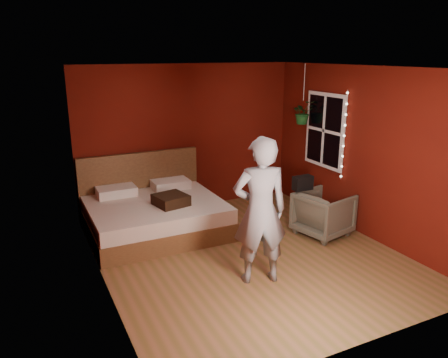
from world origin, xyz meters
TOP-DOWN VIEW (x-y plane):
  - floor at (0.00, 0.00)m, footprint 4.50×4.50m
  - room_walls at (0.00, 0.00)m, footprint 4.04×4.54m
  - window at (1.97, 0.90)m, footprint 0.05×0.97m
  - fairy_lights at (1.94, 0.37)m, footprint 0.04×0.04m
  - bed at (-0.95, 1.42)m, footprint 2.08×1.76m
  - person at (-0.23, -0.69)m, footprint 0.77×0.61m
  - armchair at (1.41, 0.11)m, footprint 0.91×0.89m
  - handbag at (1.19, 0.39)m, footprint 0.31×0.16m
  - throw_pillow at (-0.76, 1.09)m, footprint 0.54×0.54m
  - hanging_plant at (1.80, 1.32)m, footprint 0.39×0.34m

SIDE VIEW (x-z plane):
  - floor at x=0.00m, z-range 0.00..0.00m
  - bed at x=-0.95m, z-range -0.27..0.87m
  - armchair at x=1.41m, z-range 0.00..0.69m
  - throw_pillow at x=-0.76m, z-range 0.52..0.68m
  - handbag at x=1.19m, z-range 0.69..0.92m
  - person at x=-0.23m, z-range 0.00..1.86m
  - fairy_lights at x=1.94m, z-range 0.77..2.22m
  - window at x=1.97m, z-range 0.87..2.14m
  - room_walls at x=0.00m, z-range 0.37..2.99m
  - hanging_plant at x=1.80m, z-range 1.25..2.29m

